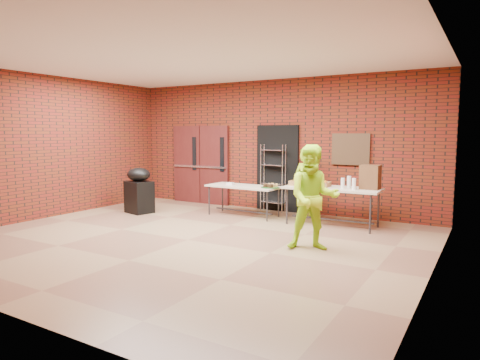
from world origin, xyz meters
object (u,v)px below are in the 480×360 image
object	(u,v)px
table_right	(332,191)
volunteer_man	(313,198)
volunteer_woman	(306,183)
covered_grill	(139,190)
wire_rack	(273,178)
coffee_dispenser	(370,177)
table_left	(243,188)

from	to	relation	value
table_right	volunteer_man	bearing A→B (deg)	-82.11
table_right	volunteer_woman	xyz separation A→B (m)	(-0.83, 0.63, 0.04)
covered_grill	volunteer_man	distance (m)	4.88
wire_rack	covered_grill	bearing A→B (deg)	-135.57
covered_grill	volunteer_woman	world-z (taller)	volunteer_woman
coffee_dispenser	volunteer_man	xyz separation A→B (m)	(-0.40, -2.05, -0.18)
coffee_dispenser	volunteer_woman	distance (m)	1.66
table_right	covered_grill	size ratio (longest dim) A/B	1.81
coffee_dispenser	volunteer_woman	xyz separation A→B (m)	(-1.56, 0.50, -0.27)
wire_rack	volunteer_man	distance (m)	3.48
coffee_dispenser	wire_rack	bearing A→B (deg)	163.91
covered_grill	volunteer_woman	bearing A→B (deg)	37.39
table_left	table_right	size ratio (longest dim) A/B	0.89
wire_rack	volunteer_woman	distance (m)	0.97
volunteer_woman	volunteer_man	xyz separation A→B (m)	(1.16, -2.55, 0.09)
table_right	volunteer_man	world-z (taller)	volunteer_man
table_right	volunteer_woman	world-z (taller)	volunteer_woman
volunteer_woman	table_left	bearing A→B (deg)	38.55
wire_rack	table_left	world-z (taller)	wire_rack
volunteer_man	table_right	bearing A→B (deg)	75.18
covered_grill	wire_rack	bearing A→B (deg)	47.75
volunteer_woman	wire_rack	bearing A→B (deg)	-1.67
wire_rack	coffee_dispenser	distance (m)	2.62
table_right	volunteer_woman	distance (m)	1.05
coffee_dispenser	volunteer_man	world-z (taller)	volunteer_man
table_left	volunteer_woman	distance (m)	1.43
coffee_dispenser	covered_grill	bearing A→B (deg)	-168.19
volunteer_woman	table_right	bearing A→B (deg)	154.34
table_left	volunteer_man	size ratio (longest dim) A/B	1.01
covered_grill	volunteer_man	bearing A→B (deg)	2.25
wire_rack	table_left	distance (m)	0.94
coffee_dispenser	table_left	bearing A→B (deg)	-177.05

